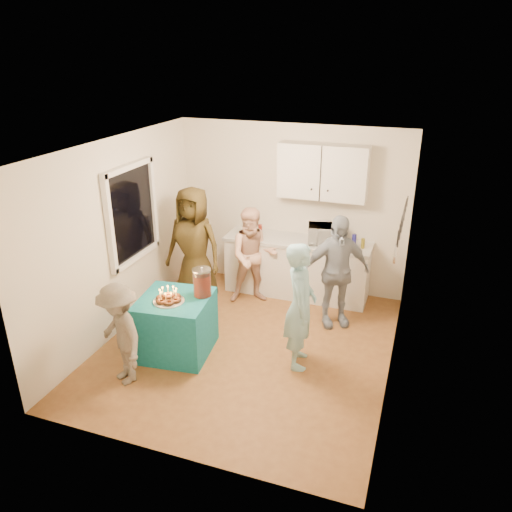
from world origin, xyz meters
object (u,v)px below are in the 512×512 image
(woman_back_left, at_px, (194,246))
(woman_back_right, at_px, (336,272))
(counter, at_px, (297,268))
(party_table, at_px, (176,325))
(man_birthday, at_px, (300,306))
(child_near_left, at_px, (120,334))
(microwave, at_px, (325,234))
(woman_back_center, at_px, (253,256))
(punch_jar, at_px, (202,283))

(woman_back_left, xyz_separation_m, woman_back_right, (2.13, 0.00, -0.09))
(counter, bearing_deg, party_table, -115.95)
(man_birthday, xyz_separation_m, child_near_left, (-1.83, -1.02, -0.17))
(microwave, distance_m, woman_back_center, 1.12)
(child_near_left, bearing_deg, microwave, 91.27)
(punch_jar, relative_size, man_birthday, 0.21)
(woman_back_left, bearing_deg, party_table, -71.41)
(man_birthday, distance_m, woman_back_center, 1.75)
(counter, relative_size, party_table, 2.59)
(child_near_left, bearing_deg, woman_back_right, 78.58)
(punch_jar, distance_m, woman_back_right, 1.87)
(counter, distance_m, woman_back_center, 0.78)
(party_table, height_order, man_birthday, man_birthday)
(punch_jar, distance_m, child_near_left, 1.16)
(counter, xyz_separation_m, party_table, (-1.01, -2.08, -0.05))
(child_near_left, bearing_deg, woman_back_left, 124.96)
(microwave, height_order, punch_jar, microwave)
(woman_back_right, bearing_deg, microwave, 84.14)
(man_birthday, height_order, woman_back_right, woman_back_right)
(microwave, xyz_separation_m, man_birthday, (0.10, -1.82, -0.26))
(party_table, distance_m, woman_back_right, 2.25)
(party_table, xyz_separation_m, child_near_left, (-0.30, -0.75, 0.24))
(man_birthday, bearing_deg, punch_jar, 79.51)
(punch_jar, bearing_deg, woman_back_right, 38.92)
(man_birthday, xyz_separation_m, woman_back_right, (0.21, 1.09, 0.01))
(party_table, bearing_deg, punch_jar, 32.79)
(woman_back_left, xyz_separation_m, woman_back_center, (0.83, 0.28, -0.16))
(woman_back_center, bearing_deg, man_birthday, -75.16)
(woman_back_right, bearing_deg, child_near_left, -163.48)
(man_birthday, height_order, child_near_left, man_birthday)
(counter, height_order, punch_jar, punch_jar)
(woman_back_right, distance_m, child_near_left, 2.94)
(microwave, bearing_deg, woman_back_right, -80.30)
(party_table, xyz_separation_m, punch_jar, (0.30, 0.19, 0.55))
(counter, height_order, woman_back_left, woman_back_left)
(woman_back_center, height_order, woman_back_right, woman_back_right)
(woman_back_left, height_order, child_near_left, woman_back_left)
(counter, height_order, child_near_left, child_near_left)
(counter, bearing_deg, child_near_left, -114.82)
(punch_jar, xyz_separation_m, child_near_left, (-0.59, -0.94, -0.31))
(counter, xyz_separation_m, man_birthday, (0.52, -1.82, 0.36))
(man_birthday, bearing_deg, woman_back_right, -25.01)
(punch_jar, bearing_deg, counter, 69.27)
(man_birthday, xyz_separation_m, woman_back_left, (-1.91, 1.09, 0.10))
(party_table, relative_size, man_birthday, 0.54)
(woman_back_left, bearing_deg, counter, 30.35)
(microwave, relative_size, punch_jar, 1.49)
(woman_back_left, distance_m, woman_back_right, 2.13)
(counter, xyz_separation_m, punch_jar, (-0.72, -1.89, 0.50))
(microwave, distance_m, man_birthday, 1.84)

